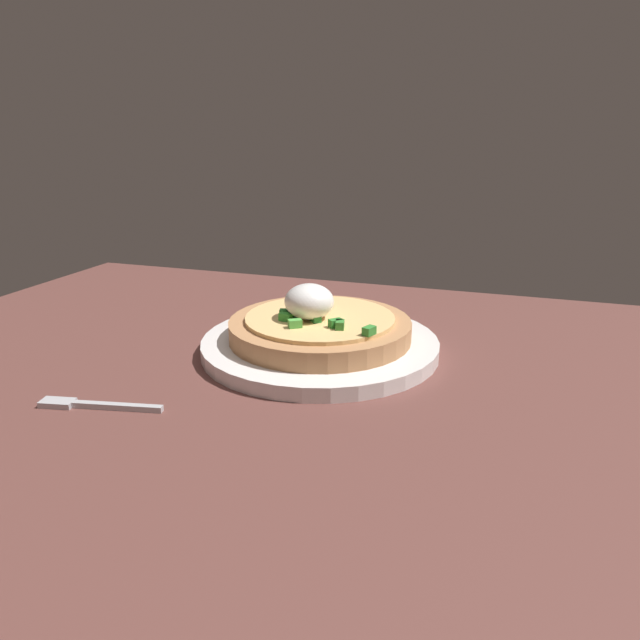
{
  "coord_description": "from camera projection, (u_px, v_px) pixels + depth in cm",
  "views": [
    {
      "loc": [
        -11.47,
        41.48,
        24.26
      ],
      "look_at": [
        6.12,
        -11.64,
        5.87
      ],
      "focal_mm": 32.27,
      "sensor_mm": 36.0,
      "label": 1
    }
  ],
  "objects": [
    {
      "name": "plate",
      "position": [
        320.0,
        345.0,
        0.6
      ],
      "size": [
        24.46,
        24.46,
        1.45
      ],
      "primitive_type": "cylinder",
      "color": "white",
      "rests_on": "dining_table"
    },
    {
      "name": "dining_table",
      "position": [
        346.0,
        421.0,
        0.48
      ],
      "size": [
        109.8,
        81.16,
        2.42
      ],
      "primitive_type": "cube",
      "color": "brown",
      "rests_on": "ground"
    },
    {
      "name": "pizza",
      "position": [
        319.0,
        325.0,
        0.59
      ],
      "size": [
        18.73,
        18.73,
        5.97
      ],
      "color": "tan",
      "rests_on": "plate"
    },
    {
      "name": "fork",
      "position": [
        90.0,
        405.0,
        0.48
      ],
      "size": [
        10.53,
        3.02,
        0.5
      ],
      "rotation": [
        0.0,
        0.0,
        0.2
      ],
      "color": "#B7B7BC",
      "rests_on": "dining_table"
    }
  ]
}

